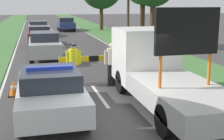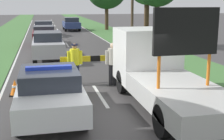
{
  "view_description": "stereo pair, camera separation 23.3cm",
  "coord_description": "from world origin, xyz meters",
  "px_view_note": "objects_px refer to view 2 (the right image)",
  "views": [
    {
      "loc": [
        -2.2,
        -8.2,
        3.32
      ],
      "look_at": [
        0.28,
        1.67,
        1.1
      ],
      "focal_mm": 50.0,
      "sensor_mm": 36.0,
      "label": 1
    },
    {
      "loc": [
        -1.97,
        -8.26,
        3.32
      ],
      "look_at": [
        0.28,
        1.67,
        1.1
      ],
      "focal_mm": 50.0,
      "sensor_mm": 36.0,
      "label": 2
    }
  ],
  "objects_px": {
    "work_truck": "(159,69)",
    "traffic_cone_centre_front": "(33,74)",
    "queued_car_van_white": "(44,28)",
    "police_officer": "(75,61)",
    "queued_car_wagon_maroon": "(44,35)",
    "pedestrian_civilian": "(113,61)",
    "road_barrier": "(90,61)",
    "police_car": "(50,91)",
    "queued_car_sedan_silver": "(48,45)",
    "traffic_cone_near_police": "(15,88)",
    "queued_car_hatch_blue": "(71,24)"
  },
  "relations": [
    {
      "from": "road_barrier",
      "to": "pedestrian_civilian",
      "type": "relative_size",
      "value": 1.44
    },
    {
      "from": "traffic_cone_near_police",
      "to": "work_truck",
      "type": "bearing_deg",
      "value": -21.43
    },
    {
      "from": "traffic_cone_centre_front",
      "to": "road_barrier",
      "type": "bearing_deg",
      "value": -15.78
    },
    {
      "from": "traffic_cone_near_police",
      "to": "traffic_cone_centre_front",
      "type": "xyz_separation_m",
      "value": [
        0.59,
        2.03,
        0.0
      ]
    },
    {
      "from": "work_truck",
      "to": "queued_car_sedan_silver",
      "type": "bearing_deg",
      "value": -72.92
    },
    {
      "from": "road_barrier",
      "to": "queued_car_van_white",
      "type": "distance_m",
      "value": 19.46
    },
    {
      "from": "police_car",
      "to": "queued_car_van_white",
      "type": "height_order",
      "value": "police_car"
    },
    {
      "from": "queued_car_sedan_silver",
      "to": "queued_car_wagon_maroon",
      "type": "distance_m",
      "value": 6.78
    },
    {
      "from": "road_barrier",
      "to": "queued_car_sedan_silver",
      "type": "height_order",
      "value": "queued_car_sedan_silver"
    },
    {
      "from": "road_barrier",
      "to": "queued_car_wagon_maroon",
      "type": "xyz_separation_m",
      "value": [
        -1.76,
        12.51,
        -0.11
      ]
    },
    {
      "from": "traffic_cone_centre_front",
      "to": "queued_car_sedan_silver",
      "type": "relative_size",
      "value": 0.13
    },
    {
      "from": "queued_car_wagon_maroon",
      "to": "pedestrian_civilian",
      "type": "bearing_deg",
      "value": 100.91
    },
    {
      "from": "traffic_cone_near_police",
      "to": "pedestrian_civilian",
      "type": "bearing_deg",
      "value": 8.81
    },
    {
      "from": "pedestrian_civilian",
      "to": "queued_car_wagon_maroon",
      "type": "bearing_deg",
      "value": 75.91
    },
    {
      "from": "queued_car_hatch_blue",
      "to": "police_car",
      "type": "bearing_deg",
      "value": 83.24
    },
    {
      "from": "traffic_cone_near_police",
      "to": "queued_car_hatch_blue",
      "type": "relative_size",
      "value": 0.13
    },
    {
      "from": "work_truck",
      "to": "traffic_cone_centre_front",
      "type": "distance_m",
      "value": 5.81
    },
    {
      "from": "traffic_cone_near_police",
      "to": "traffic_cone_centre_front",
      "type": "height_order",
      "value": "traffic_cone_centre_front"
    },
    {
      "from": "work_truck",
      "to": "queued_car_wagon_maroon",
      "type": "relative_size",
      "value": 1.58
    },
    {
      "from": "police_car",
      "to": "road_barrier",
      "type": "relative_size",
      "value": 1.81
    },
    {
      "from": "queued_car_wagon_maroon",
      "to": "queued_car_hatch_blue",
      "type": "xyz_separation_m",
      "value": [
        3.36,
        12.49,
        0.01
      ]
    },
    {
      "from": "police_officer",
      "to": "queued_car_van_white",
      "type": "distance_m",
      "value": 19.83
    },
    {
      "from": "road_barrier",
      "to": "queued_car_sedan_silver",
      "type": "distance_m",
      "value": 5.96
    },
    {
      "from": "work_truck",
      "to": "pedestrian_civilian",
      "type": "distance_m",
      "value": 2.68
    },
    {
      "from": "queued_car_hatch_blue",
      "to": "queued_car_wagon_maroon",
      "type": "bearing_deg",
      "value": 74.97
    },
    {
      "from": "traffic_cone_centre_front",
      "to": "work_truck",
      "type": "bearing_deg",
      "value": -42.88
    },
    {
      "from": "queued_car_wagon_maroon",
      "to": "queued_car_van_white",
      "type": "xyz_separation_m",
      "value": [
        0.05,
        6.87,
        0.0
      ]
    },
    {
      "from": "traffic_cone_near_police",
      "to": "queued_car_wagon_maroon",
      "type": "xyz_separation_m",
      "value": [
        1.23,
        13.86,
        0.51
      ]
    },
    {
      "from": "police_officer",
      "to": "queued_car_hatch_blue",
      "type": "bearing_deg",
      "value": -69.91
    },
    {
      "from": "traffic_cone_centre_front",
      "to": "queued_car_hatch_blue",
      "type": "xyz_separation_m",
      "value": [
        4.0,
        24.32,
        0.52
      ]
    },
    {
      "from": "traffic_cone_near_police",
      "to": "traffic_cone_centre_front",
      "type": "relative_size",
      "value": 1.0
    },
    {
      "from": "police_car",
      "to": "work_truck",
      "type": "height_order",
      "value": "work_truck"
    },
    {
      "from": "work_truck",
      "to": "queued_car_van_white",
      "type": "height_order",
      "value": "work_truck"
    },
    {
      "from": "work_truck",
      "to": "pedestrian_civilian",
      "type": "relative_size",
      "value": 3.63
    },
    {
      "from": "traffic_cone_centre_front",
      "to": "queued_car_wagon_maroon",
      "type": "distance_m",
      "value": 11.86
    },
    {
      "from": "road_barrier",
      "to": "queued_car_hatch_blue",
      "type": "xyz_separation_m",
      "value": [
        1.6,
        25.0,
        -0.1
      ]
    },
    {
      "from": "police_officer",
      "to": "queued_car_van_white",
      "type": "bearing_deg",
      "value": -61.84
    },
    {
      "from": "police_officer",
      "to": "queued_car_sedan_silver",
      "type": "height_order",
      "value": "police_officer"
    },
    {
      "from": "traffic_cone_centre_front",
      "to": "queued_car_sedan_silver",
      "type": "bearing_deg",
      "value": 81.26
    },
    {
      "from": "queued_car_hatch_blue",
      "to": "road_barrier",
      "type": "bearing_deg",
      "value": 86.34
    },
    {
      "from": "traffic_cone_centre_front",
      "to": "traffic_cone_near_police",
      "type": "bearing_deg",
      "value": -106.3
    },
    {
      "from": "police_officer",
      "to": "queued_car_wagon_maroon",
      "type": "bearing_deg",
      "value": -60.05
    },
    {
      "from": "traffic_cone_near_police",
      "to": "queued_car_hatch_blue",
      "type": "bearing_deg",
      "value": 80.12
    },
    {
      "from": "road_barrier",
      "to": "traffic_cone_centre_front",
      "type": "height_order",
      "value": "road_barrier"
    },
    {
      "from": "queued_car_hatch_blue",
      "to": "pedestrian_civilian",
      "type": "bearing_deg",
      "value": 88.23
    },
    {
      "from": "queued_car_van_white",
      "to": "traffic_cone_centre_front",
      "type": "bearing_deg",
      "value": 87.87
    },
    {
      "from": "queued_car_wagon_maroon",
      "to": "police_car",
      "type": "bearing_deg",
      "value": 89.86
    },
    {
      "from": "road_barrier",
      "to": "work_truck",
      "type": "bearing_deg",
      "value": -62.18
    },
    {
      "from": "road_barrier",
      "to": "queued_car_sedan_silver",
      "type": "xyz_separation_m",
      "value": [
        -1.62,
        5.73,
        -0.05
      ]
    },
    {
      "from": "police_car",
      "to": "queued_car_sedan_silver",
      "type": "bearing_deg",
      "value": 91.05
    }
  ]
}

